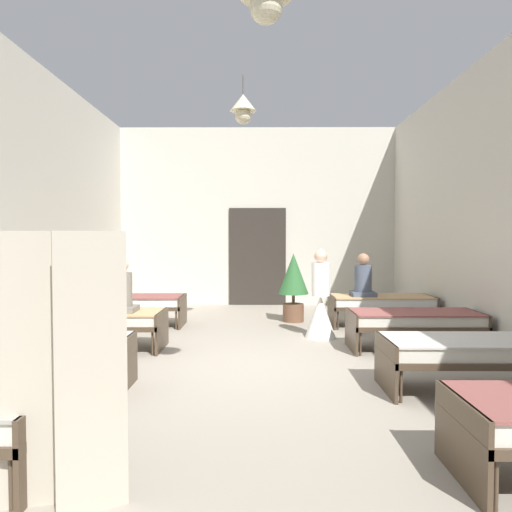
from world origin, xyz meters
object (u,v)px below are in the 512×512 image
Objects in this scene: nurse_near_aisle at (320,306)px; patient_seated_secondary at (363,280)px; bed_left_row_3 at (133,303)px; patient_seated_primary at (121,292)px; bed_right_row_1 at (472,351)px; bed_right_row_2 at (414,320)px; bed_right_row_3 at (381,303)px; potted_plant at (293,280)px; privacy_screen at (23,372)px; bed_left_row_2 at (99,320)px; bed_left_row_1 at (40,351)px.

nurse_near_aisle reaches higher than patient_seated_secondary.
bed_left_row_3 is 2.38× the size of patient_seated_primary.
nurse_near_aisle is 1.41m from patient_seated_secondary.
bed_right_row_1 and bed_right_row_2 have the same top height.
bed_right_row_3 is 1.40× the size of potted_plant.
potted_plant is (-1.62, 2.38, 0.38)m from bed_right_row_2.
bed_right_row_2 is at bearing 0.89° from patient_seated_primary.
patient_seated_secondary is at bearing 48.06° from privacy_screen.
patient_seated_primary reaches higher than bed_right_row_1.
bed_right_row_1 is 5.04m from bed_left_row_2.
bed_left_row_2 is 1.00× the size of bed_left_row_3.
privacy_screen is (-3.72, -2.25, 0.41)m from bed_right_row_1.
patient_seated_secondary reaches higher than bed_left_row_1.
potted_plant is 6.86m from privacy_screen.
patient_seated_primary reaches higher than bed_right_row_2.
privacy_screen reaches higher than bed_left_row_2.
bed_right_row_3 is at bearing -16.52° from potted_plant.
bed_right_row_1 is at bearing -22.13° from bed_left_row_2.
bed_left_row_2 is at bearing -156.67° from patient_seated_secondary.
privacy_screen is at bearing -107.88° from potted_plant.
bed_left_row_2 is at bearing 169.14° from patient_seated_primary.
nurse_near_aisle reaches higher than potted_plant.
bed_right_row_1 is at bearing -90.00° from bed_right_row_3.
bed_right_row_1 is 1.90m from bed_right_row_2.
potted_plant is at bearing 8.91° from bed_left_row_3.
bed_right_row_1 is 2.38× the size of patient_seated_primary.
bed_left_row_1 is 3.80m from bed_left_row_3.
bed_right_row_3 is 1.73m from potted_plant.
bed_right_row_3 is 7.11m from privacy_screen.
bed_left_row_2 is at bearing -157.87° from bed_right_row_3.
potted_plant reaches higher than bed_right_row_1.
bed_left_row_2 is 1.90m from bed_left_row_3.
privacy_screen reaches higher than bed_right_row_3.
bed_left_row_1 is 4.38m from nurse_near_aisle.
bed_left_row_3 is (-4.67, 1.90, 0.00)m from bed_right_row_2.
bed_left_row_3 is at bearing 179.52° from patient_seated_secondary.
privacy_screen is at bearing -81.07° from bed_left_row_3.
bed_left_row_1 is at bearing -140.87° from bed_right_row_3.
bed_right_row_1 is 1.28× the size of nurse_near_aisle.
bed_right_row_3 is at bearing 45.74° from privacy_screen.
bed_left_row_2 is 3.89m from potted_plant.
bed_left_row_3 is (0.00, 1.90, 0.00)m from bed_left_row_2.
bed_right_row_2 is (4.67, 0.00, 0.00)m from bed_left_row_2.
bed_right_row_3 is at bearing 22.13° from bed_left_row_2.
potted_plant is (3.06, 4.28, 0.38)m from bed_left_row_1.
bed_left_row_1 is 1.00× the size of bed_right_row_2.
bed_right_row_2 is (4.67, 1.90, 0.00)m from bed_left_row_1.
bed_left_row_1 is at bearing 180.00° from bed_right_row_1.
patient_seated_secondary reaches higher than bed_right_row_1.
patient_seated_secondary is 6.89m from privacy_screen.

